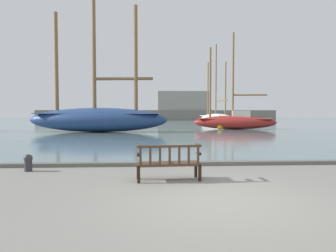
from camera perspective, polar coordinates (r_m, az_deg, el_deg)
ground_plane at (r=6.17m, az=9.65°, el=-13.72°), size 160.00×160.00×0.00m
harbor_water at (r=49.82m, az=-1.67°, el=0.72°), size 100.00×80.00×0.08m
quay_edge_kerb at (r=9.86m, az=4.64°, el=-7.14°), size 40.00×0.30×0.12m
park_bench at (r=7.64m, az=0.13°, el=-6.88°), size 1.64×0.65×0.92m
sailboat_far_port at (r=25.52m, az=-13.16°, el=1.68°), size 11.77×4.22×14.31m
sailboat_mid_starboard at (r=43.71m, az=9.20°, el=1.66°), size 4.46×8.68×11.36m
sailboat_distant_harbor at (r=29.61m, az=12.59°, el=1.01°), size 8.10×3.41×9.26m
mooring_bollard at (r=9.74m, az=-25.08°, el=-6.21°), size 0.25×0.25×0.50m
channel_buoy at (r=29.04m, az=9.87°, el=0.07°), size 0.71×0.71×1.41m
far_breakwater at (r=60.59m, az=-0.70°, el=2.73°), size 47.88×2.40×5.94m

